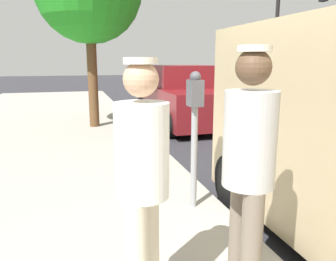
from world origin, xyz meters
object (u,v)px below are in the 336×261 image
object	(u,v)px
pedestrian_in_gray	(249,161)
traffic_light_corner	(294,18)
parked_sedan_behind	(183,97)
parking_meter_near	(195,117)
pedestrian_in_white	(142,173)

from	to	relation	value
pedestrian_in_gray	traffic_light_corner	size ratio (longest dim) A/B	0.33
parked_sedan_behind	traffic_light_corner	bearing A→B (deg)	-149.16
parking_meter_near	pedestrian_in_gray	world-z (taller)	pedestrian_in_gray
parked_sedan_behind	pedestrian_in_white	bearing A→B (deg)	69.51
pedestrian_in_white	traffic_light_corner	world-z (taller)	traffic_light_corner
parking_meter_near	parked_sedan_behind	bearing A→B (deg)	-107.40
traffic_light_corner	parking_meter_near	bearing A→B (deg)	49.80
traffic_light_corner	parked_sedan_behind	bearing A→B (deg)	30.84
traffic_light_corner	pedestrian_in_white	bearing A→B (deg)	50.78
parking_meter_near	traffic_light_corner	size ratio (longest dim) A/B	0.29
parking_meter_near	pedestrian_in_gray	size ratio (longest dim) A/B	0.88
parking_meter_near	pedestrian_in_white	xyz separation A→B (m)	(0.87, 1.40, -0.09)
pedestrian_in_white	parked_sedan_behind	world-z (taller)	pedestrian_in_white
parking_meter_near	pedestrian_in_white	world-z (taller)	pedestrian_in_white
parking_meter_near	parked_sedan_behind	xyz separation A→B (m)	(-1.79, -5.71, -0.43)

